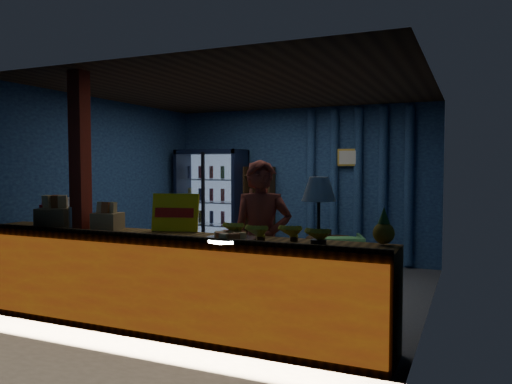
{
  "coord_description": "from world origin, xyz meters",
  "views": [
    {
      "loc": [
        2.74,
        -5.94,
        1.61
      ],
      "look_at": [
        0.22,
        -0.2,
        1.28
      ],
      "focal_mm": 35.0,
      "sensor_mm": 36.0,
      "label": 1
    }
  ],
  "objects_px": {
    "shopkeeper": "(261,243)",
    "green_chair": "(341,253)",
    "pastry_tray": "(230,238)",
    "table_lamp": "(319,192)"
  },
  "relations": [
    {
      "from": "shopkeeper",
      "to": "green_chair",
      "type": "height_order",
      "value": "shopkeeper"
    },
    {
      "from": "shopkeeper",
      "to": "green_chair",
      "type": "bearing_deg",
      "value": 66.84
    },
    {
      "from": "shopkeeper",
      "to": "green_chair",
      "type": "xyz_separation_m",
      "value": [
        0.14,
        2.76,
        -0.54
      ]
    },
    {
      "from": "shopkeeper",
      "to": "pastry_tray",
      "type": "bearing_deg",
      "value": -111.98
    },
    {
      "from": "shopkeeper",
      "to": "table_lamp",
      "type": "xyz_separation_m",
      "value": [
        0.77,
        -0.58,
        0.56
      ]
    },
    {
      "from": "pastry_tray",
      "to": "green_chair",
      "type": "bearing_deg",
      "value": 87.41
    },
    {
      "from": "shopkeeper",
      "to": "table_lamp",
      "type": "bearing_deg",
      "value": -57.27
    },
    {
      "from": "pastry_tray",
      "to": "table_lamp",
      "type": "distance_m",
      "value": 0.89
    },
    {
      "from": "pastry_tray",
      "to": "table_lamp",
      "type": "relative_size",
      "value": 0.82
    },
    {
      "from": "green_chair",
      "to": "table_lamp",
      "type": "distance_m",
      "value": 3.57
    }
  ]
}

